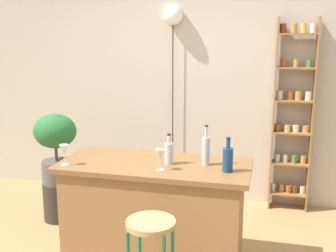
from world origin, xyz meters
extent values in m
cube|color=#BCB2A3|center=(0.00, 1.95, 1.40)|extent=(6.40, 0.10, 2.80)
cube|color=olive|center=(0.00, 0.30, 0.43)|extent=(1.40, 0.64, 0.85)
cube|color=brown|center=(0.00, 0.30, 0.87)|extent=(1.53, 0.69, 0.04)
cylinder|color=tan|center=(0.17, -0.38, 0.71)|extent=(0.32, 0.32, 0.03)
cube|color=olive|center=(0.93, 1.79, 1.05)|extent=(0.02, 0.18, 2.09)
cube|color=olive|center=(1.33, 1.79, 1.05)|extent=(0.02, 0.18, 2.09)
cube|color=olive|center=(1.13, 1.79, 0.17)|extent=(0.38, 0.18, 0.02)
cylinder|color=silver|center=(0.97, 1.80, 0.23)|extent=(0.06, 0.06, 0.08)
cylinder|color=#AD7A38|center=(1.06, 1.80, 0.23)|extent=(0.06, 0.06, 0.08)
cylinder|color=#994C23|center=(1.14, 1.78, 0.23)|extent=(0.06, 0.06, 0.08)
cylinder|color=brown|center=(1.20, 1.79, 0.23)|extent=(0.06, 0.06, 0.08)
cylinder|color=beige|center=(1.28, 1.80, 0.23)|extent=(0.06, 0.06, 0.08)
cube|color=olive|center=(1.13, 1.79, 0.52)|extent=(0.38, 0.18, 0.02)
cylinder|color=silver|center=(0.99, 1.79, 0.58)|extent=(0.06, 0.06, 0.09)
cylinder|color=beige|center=(1.08, 1.79, 0.58)|extent=(0.06, 0.06, 0.09)
cylinder|color=#4C7033|center=(1.17, 1.79, 0.58)|extent=(0.06, 0.06, 0.09)
cylinder|color=#AD7A38|center=(1.27, 1.79, 0.58)|extent=(0.06, 0.06, 0.09)
cube|color=olive|center=(1.13, 1.79, 0.87)|extent=(0.38, 0.18, 0.02)
cylinder|color=#994C23|center=(0.98, 1.80, 0.92)|extent=(0.07, 0.07, 0.08)
cylinder|color=gold|center=(1.08, 1.78, 0.92)|extent=(0.07, 0.07, 0.08)
cylinder|color=beige|center=(1.17, 1.80, 0.92)|extent=(0.07, 0.07, 0.08)
cylinder|color=#AD7A38|center=(1.27, 1.79, 0.92)|extent=(0.07, 0.07, 0.08)
cube|color=olive|center=(1.13, 1.79, 1.22)|extent=(0.38, 0.18, 0.02)
cylinder|color=beige|center=(0.98, 1.79, 1.28)|extent=(0.07, 0.07, 0.10)
cylinder|color=#994C23|center=(1.09, 1.80, 1.28)|extent=(0.07, 0.07, 0.10)
cylinder|color=#AD7A38|center=(1.17, 1.80, 1.28)|extent=(0.07, 0.07, 0.10)
cylinder|color=beige|center=(1.28, 1.80, 1.28)|extent=(0.07, 0.07, 0.10)
cube|color=olive|center=(1.13, 1.79, 1.57)|extent=(0.38, 0.18, 0.02)
cylinder|color=#994C23|center=(1.00, 1.79, 1.62)|extent=(0.06, 0.06, 0.08)
cylinder|color=#AD7A38|center=(1.13, 1.79, 1.62)|extent=(0.06, 0.06, 0.08)
cylinder|color=#4C7033|center=(1.26, 1.80, 1.62)|extent=(0.06, 0.06, 0.08)
cube|color=olive|center=(1.13, 1.79, 1.92)|extent=(0.38, 0.18, 0.02)
cylinder|color=brown|center=(0.97, 1.79, 1.97)|extent=(0.07, 0.07, 0.10)
cylinder|color=#AD7A38|center=(1.08, 1.78, 1.97)|extent=(0.07, 0.07, 0.10)
cylinder|color=gold|center=(1.18, 1.79, 1.97)|extent=(0.07, 0.07, 0.10)
cylinder|color=silver|center=(1.27, 1.80, 1.97)|extent=(0.07, 0.07, 0.10)
cylinder|color=#2D2823|center=(-1.22, 0.91, 0.20)|extent=(0.32, 0.32, 0.40)
cylinder|color=#514C47|center=(-1.22, 0.91, 0.52)|extent=(0.31, 0.31, 0.24)
cylinder|color=brown|center=(-1.22, 0.91, 0.72)|extent=(0.03, 0.03, 0.16)
ellipsoid|color=#23602D|center=(-1.22, 0.91, 0.95)|extent=(0.44, 0.39, 0.35)
cylinder|color=#B2B2B7|center=(0.41, 0.35, 1.01)|extent=(0.06, 0.06, 0.22)
cylinder|color=#B2B2B7|center=(0.41, 0.35, 1.16)|extent=(0.02, 0.02, 0.09)
cylinder|color=black|center=(0.41, 0.35, 1.21)|extent=(0.03, 0.03, 0.01)
cylinder|color=navy|center=(0.59, 0.23, 0.99)|extent=(0.08, 0.08, 0.18)
cylinder|color=navy|center=(0.59, 0.23, 1.11)|extent=(0.03, 0.03, 0.07)
cylinder|color=black|center=(0.59, 0.23, 1.15)|extent=(0.03, 0.03, 0.01)
cylinder|color=#B2B2B7|center=(0.12, 0.31, 0.98)|extent=(0.07, 0.07, 0.17)
cylinder|color=#B2B2B7|center=(0.12, 0.31, 1.10)|extent=(0.03, 0.03, 0.07)
cylinder|color=black|center=(0.12, 0.31, 1.13)|extent=(0.03, 0.03, 0.01)
cylinder|color=silver|center=(-0.67, 0.08, 0.90)|extent=(0.06, 0.06, 0.00)
cylinder|color=silver|center=(-0.67, 0.08, 0.94)|extent=(0.01, 0.01, 0.07)
cone|color=silver|center=(-0.67, 0.08, 1.02)|extent=(0.07, 0.07, 0.08)
cylinder|color=silver|center=(0.09, 0.14, 0.90)|extent=(0.06, 0.06, 0.00)
cylinder|color=silver|center=(0.09, 0.14, 0.94)|extent=(0.01, 0.01, 0.07)
cone|color=silver|center=(0.09, 0.14, 1.02)|extent=(0.07, 0.07, 0.08)
cylinder|color=black|center=(-0.21, 1.84, 1.06)|extent=(0.01, 0.01, 2.13)
sphere|color=white|center=(-0.21, 1.84, 2.13)|extent=(0.23, 0.23, 0.23)
camera|label=1|loc=(0.85, -2.70, 1.87)|focal=43.39mm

